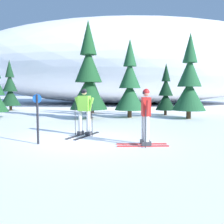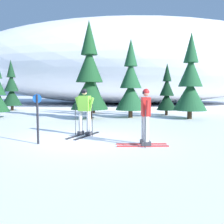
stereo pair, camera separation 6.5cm
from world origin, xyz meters
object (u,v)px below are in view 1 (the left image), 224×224
at_px(skier_red_jacket, 146,116).
at_px(pine_tree_center, 89,78).
at_px(trail_marker_post, 38,116).
at_px(pine_tree_far_left, 10,89).
at_px(pine_tree_right, 166,94).
at_px(skier_lime_jacket, 84,111).
at_px(pine_tree_center_left, 93,92).
at_px(pine_tree_center_right, 130,85).
at_px(pine_tree_far_right, 189,83).

relative_size(skier_red_jacket, pine_tree_center, 0.31).
bearing_deg(trail_marker_post, pine_tree_far_left, 117.63).
bearing_deg(pine_tree_center, pine_tree_right, 27.12).
bearing_deg(trail_marker_post, skier_lime_jacket, 52.63).
xyz_separation_m(pine_tree_far_left, pine_tree_right, (12.01, -3.17, -0.29)).
bearing_deg(pine_tree_far_left, skier_red_jacket, -51.80).
xyz_separation_m(pine_tree_center_left, trail_marker_post, (-0.40, -10.55, -0.61)).
height_order(pine_tree_center_left, pine_tree_center, pine_tree_center).
bearing_deg(pine_tree_far_left, pine_tree_center_right, -26.77).
bearing_deg(pine_tree_center, trail_marker_post, -95.21).
bearing_deg(pine_tree_center, pine_tree_far_left, 141.96).
relative_size(pine_tree_far_left, trail_marker_post, 2.64).
bearing_deg(skier_lime_jacket, skier_red_jacket, -37.23).
bearing_deg(skier_lime_jacket, pine_tree_center_right, 73.58).
bearing_deg(pine_tree_center, skier_red_jacket, -68.74).
bearing_deg(pine_tree_far_left, pine_tree_far_right, -21.99).
height_order(pine_tree_center_left, pine_tree_far_right, pine_tree_far_right).
distance_m(skier_lime_jacket, pine_tree_center_left, 9.03).
relative_size(pine_tree_center_left, pine_tree_far_right, 0.72).
relative_size(skier_lime_jacket, pine_tree_right, 0.52).
distance_m(pine_tree_far_right, trail_marker_post, 9.81).
height_order(skier_lime_jacket, pine_tree_far_right, pine_tree_far_right).
relative_size(skier_red_jacket, pine_tree_right, 0.50).
distance_m(skier_red_jacket, pine_tree_center, 7.60).
bearing_deg(pine_tree_center_right, pine_tree_right, 34.46).
height_order(skier_red_jacket, trail_marker_post, skier_red_jacket).
distance_m(pine_tree_center_right, pine_tree_right, 2.99).
bearing_deg(pine_tree_center_right, trail_marker_post, -111.35).
height_order(skier_lime_jacket, pine_tree_center_left, pine_tree_center_left).
bearing_deg(skier_red_jacket, pine_tree_right, 77.40).
bearing_deg(skier_red_jacket, pine_tree_center_left, 105.49).
height_order(pine_tree_far_left, trail_marker_post, pine_tree_far_left).
relative_size(pine_tree_center, pine_tree_center_right, 1.19).
xyz_separation_m(skier_red_jacket, pine_tree_right, (2.11, 9.41, 0.53)).
xyz_separation_m(skier_lime_jacket, pine_tree_right, (4.23, 7.80, 0.53)).
height_order(skier_lime_jacket, pine_tree_far_left, pine_tree_far_left).
distance_m(pine_tree_far_left, pine_tree_center_left, 7.25).
xyz_separation_m(skier_lime_jacket, pine_tree_center, (-0.58, 5.34, 1.45)).
relative_size(skier_lime_jacket, pine_tree_far_left, 0.43).
relative_size(pine_tree_center, pine_tree_right, 1.64).
distance_m(pine_tree_center_right, pine_tree_far_right, 3.46).
relative_size(skier_red_jacket, pine_tree_center_right, 0.37).
bearing_deg(pine_tree_far_right, pine_tree_center_right, 172.99).
bearing_deg(pine_tree_center_right, pine_tree_far_left, 153.23).
bearing_deg(skier_lime_jacket, pine_tree_right, 61.51).
distance_m(pine_tree_right, trail_marker_post, 10.86).
distance_m(pine_tree_center, pine_tree_far_right, 5.84).
bearing_deg(pine_tree_center_right, skier_red_jacket, -87.64).
height_order(pine_tree_center_right, pine_tree_right, pine_tree_center_right).
xyz_separation_m(pine_tree_center_right, trail_marker_post, (-3.02, -7.72, -1.10)).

